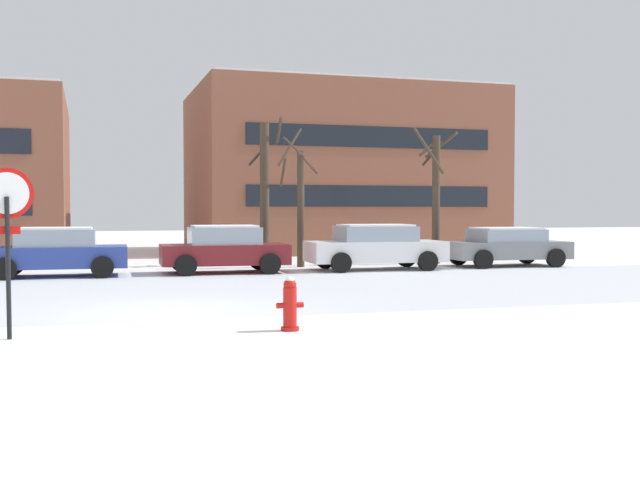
{
  "coord_description": "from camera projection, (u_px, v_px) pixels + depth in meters",
  "views": [
    {
      "loc": [
        -1.4,
        -14.7,
        1.94
      ],
      "look_at": [
        4.61,
        5.37,
        1.13
      ],
      "focal_mm": 43.61,
      "sensor_mm": 36.0,
      "label": 1
    }
  ],
  "objects": [
    {
      "name": "ground_plane",
      "position": [
        167.0,
        313.0,
        14.54
      ],
      "size": [
        120.0,
        120.0,
        0.0
      ],
      "primitive_type": "plane",
      "color": "white"
    },
    {
      "name": "building_far_right",
      "position": [
        338.0,
        171.0,
        37.87
      ],
      "size": [
        13.77,
        9.68,
        7.71
      ],
      "color": "brown",
      "rests_on": "ground"
    },
    {
      "name": "parked_car_blue",
      "position": [
        56.0,
        252.0,
        22.58
      ],
      "size": [
        4.04,
        2.15,
        1.44
      ],
      "color": "#283D93",
      "rests_on": "ground"
    },
    {
      "name": "road_surface",
      "position": [
        152.0,
        294.0,
        18.0
      ],
      "size": [
        80.0,
        9.22,
        0.0
      ],
      "color": "silver",
      "rests_on": "ground"
    },
    {
      "name": "tree_far_left",
      "position": [
        436.0,
        192.0,
        28.13
      ],
      "size": [
        1.79,
        1.79,
        4.9
      ],
      "color": "#423326",
      "rests_on": "ground"
    },
    {
      "name": "parked_car_white",
      "position": [
        375.0,
        247.0,
        25.17
      ],
      "size": [
        4.47,
        2.18,
        1.48
      ],
      "color": "white",
      "rests_on": "ground"
    },
    {
      "name": "tree_far_mid",
      "position": [
        300.0,
        204.0,
        26.38
      ],
      "size": [
        1.32,
        1.39,
        4.79
      ],
      "color": "#423326",
      "rests_on": "ground"
    },
    {
      "name": "fire_hydrant",
      "position": [
        290.0,
        303.0,
        12.46
      ],
      "size": [
        0.44,
        0.3,
        0.87
      ],
      "color": "red",
      "rests_on": "ground"
    },
    {
      "name": "tree_far_right",
      "position": [
        265.0,
        191.0,
        27.3
      ],
      "size": [
        1.36,
        1.36,
        5.19
      ],
      "color": "#423326",
      "rests_on": "ground"
    },
    {
      "name": "parked_car_maroon",
      "position": [
        224.0,
        249.0,
        23.93
      ],
      "size": [
        3.92,
        2.16,
        1.47
      ],
      "color": "maroon",
      "rests_on": "ground"
    },
    {
      "name": "parked_car_gray",
      "position": [
        506.0,
        246.0,
        26.8
      ],
      "size": [
        4.19,
        2.23,
        1.34
      ],
      "color": "slate",
      "rests_on": "ground"
    },
    {
      "name": "stop_sign",
      "position": [
        7.0,
        219.0,
        11.53
      ],
      "size": [
        0.75,
        0.17,
        2.57
      ],
      "color": "black",
      "rests_on": "ground"
    }
  ]
}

